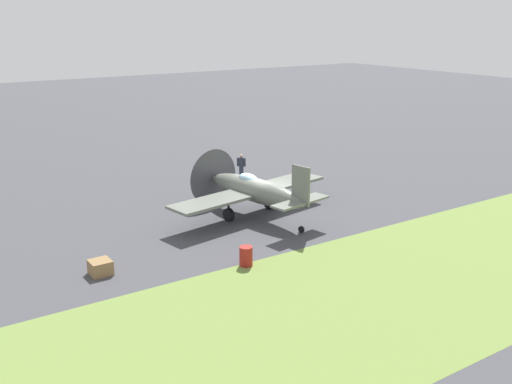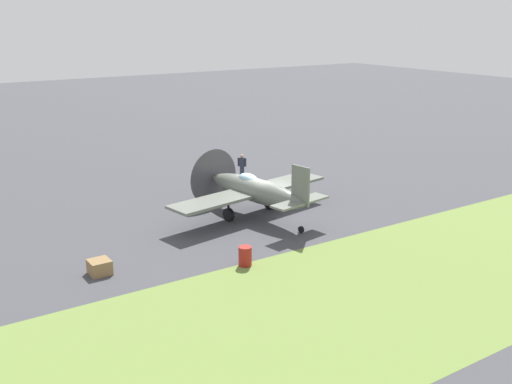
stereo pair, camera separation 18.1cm
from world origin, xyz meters
name	(u,v)px [view 1 (the left image)]	position (x,y,z in m)	size (l,w,h in m)	color
ground_plane	(265,213)	(0.00, 0.00, 0.00)	(160.00, 160.00, 0.00)	#424247
grass_verge	(410,281)	(0.00, -10.95, 0.00)	(120.00, 11.00, 0.01)	olive
airplane_lead	(254,190)	(-0.81, -0.12, 1.55)	(10.48, 8.35, 3.71)	slate
ground_crew_chief	(241,166)	(2.88, 7.04, 0.91)	(0.44, 0.51, 1.73)	#2D3342
fuel_drum	(246,256)	(-4.90, -5.65, 0.45)	(0.60, 0.60, 0.90)	maroon
supply_crate	(100,267)	(-10.70, -2.94, 0.32)	(0.90, 0.90, 0.64)	olive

